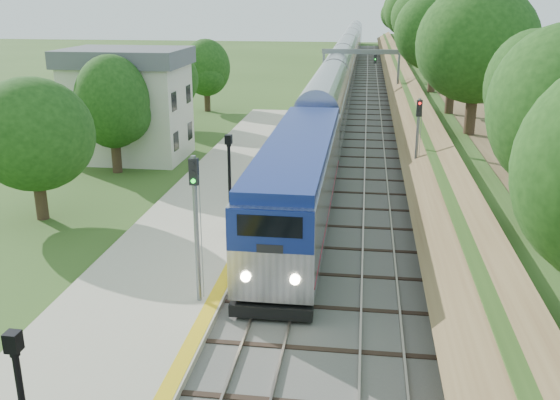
# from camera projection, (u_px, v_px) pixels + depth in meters

# --- Properties ---
(trackbed) EXTENTS (9.50, 170.00, 0.28)m
(trackbed) POSITION_uv_depth(u_px,v_px,m) (356.00, 100.00, 72.87)
(trackbed) COLOR #4C4944
(trackbed) RESTS_ON ground
(platform) EXTENTS (6.40, 68.00, 0.38)m
(platform) POSITION_uv_depth(u_px,v_px,m) (199.00, 225.00, 32.31)
(platform) COLOR #AFA78D
(platform) RESTS_ON ground
(yellow_stripe) EXTENTS (0.55, 68.00, 0.01)m
(yellow_stripe) POSITION_uv_depth(u_px,v_px,m) (253.00, 224.00, 31.88)
(yellow_stripe) COLOR gold
(yellow_stripe) RESTS_ON platform
(embankment) EXTENTS (10.64, 170.00, 11.70)m
(embankment) POSITION_uv_depth(u_px,v_px,m) (430.00, 85.00, 71.22)
(embankment) COLOR brown
(embankment) RESTS_ON ground
(station_building) EXTENTS (8.60, 6.60, 8.00)m
(station_building) POSITION_uv_depth(u_px,v_px,m) (129.00, 103.00, 45.42)
(station_building) COLOR silver
(station_building) RESTS_ON ground
(signal_gantry) EXTENTS (8.40, 0.38, 6.20)m
(signal_gantry) POSITION_uv_depth(u_px,v_px,m) (361.00, 62.00, 66.62)
(signal_gantry) COLOR slate
(signal_gantry) RESTS_ON ground
(trees_behind_platform) EXTENTS (7.82, 53.32, 7.21)m
(trees_behind_platform) POSITION_uv_depth(u_px,v_px,m) (116.00, 123.00, 36.13)
(trees_behind_platform) COLOR #332316
(trees_behind_platform) RESTS_ON ground
(train) EXTENTS (3.17, 148.55, 4.66)m
(train) POSITION_uv_depth(u_px,v_px,m) (345.00, 63.00, 90.98)
(train) COLOR black
(train) RESTS_ON trackbed
(lamppost_far) EXTENTS (0.49, 0.49, 4.92)m
(lamppost_far) POSITION_uv_depth(u_px,v_px,m) (230.00, 190.00, 30.11)
(lamppost_far) COLOR black
(lamppost_far) RESTS_ON platform
(signal_platform) EXTENTS (0.33, 0.27, 5.70)m
(signal_platform) POSITION_uv_depth(u_px,v_px,m) (196.00, 214.00, 22.88)
(signal_platform) COLOR slate
(signal_platform) RESTS_ON platform
(signal_farside) EXTENTS (0.32, 0.25, 5.85)m
(signal_farside) POSITION_uv_depth(u_px,v_px,m) (417.00, 137.00, 36.22)
(signal_farside) COLOR slate
(signal_farside) RESTS_ON ground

